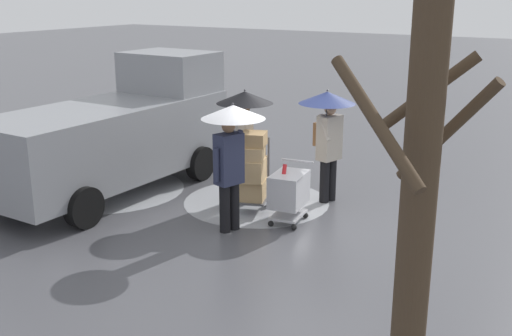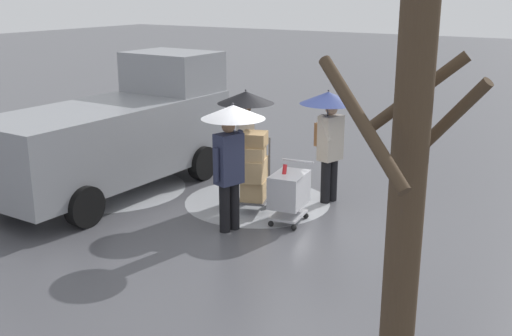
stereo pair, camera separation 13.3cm
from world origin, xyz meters
The scene contains 11 objects.
ground_plane centered at (0.00, 0.00, 0.00)m, with size 90.00×90.00×0.00m, color #4C4C51.
slush_patch_near_cluster centered at (1.23, -0.53, 0.00)m, with size 2.75×2.75×0.01m, color #999BA0.
slush_patch_under_van centered at (4.92, 1.26, 0.00)m, with size 1.85×1.85×0.01m, color #999BA0.
slush_patch_mid_street centered at (4.12, 0.36, 0.00)m, with size 2.92×2.92×0.01m, color #999BA0.
cargo_van_parked_right centered at (3.97, 0.21, 1.18)m, with size 2.25×5.37×2.60m.
shopping_cart_vendor centered at (0.20, 0.09, 0.57)m, with size 0.67×0.89×1.04m.
hand_dolly_boxes centered at (1.01, -0.09, 0.80)m, with size 0.72×0.83×1.46m.
pedestrian_pink_side centered at (0.12, -1.23, 1.57)m, with size 1.04×1.04×2.15m.
pedestrian_black_side centered at (0.84, 0.87, 1.58)m, with size 1.04×1.04×2.15m.
pedestrian_white_side centered at (1.44, -0.45, 1.58)m, with size 1.04×1.04×2.15m.
bare_tree_near centered at (-3.47, 5.11, 2.09)m, with size 1.00×1.02×4.02m.
Camera 2 is at (-4.67, 8.84, 3.89)m, focal length 43.33 mm.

